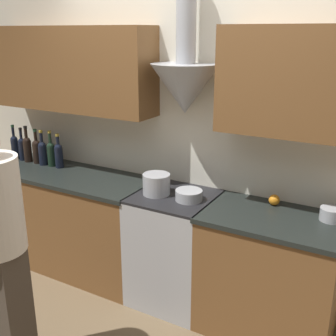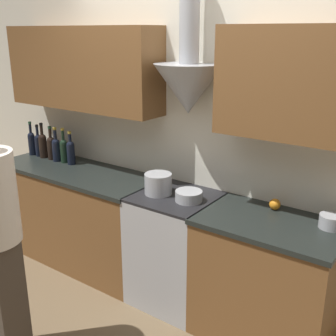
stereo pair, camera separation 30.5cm
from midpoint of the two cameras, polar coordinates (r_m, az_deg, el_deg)
The scene contains 16 objects.
ground_plane at distance 3.42m, azimuth -4.96°, elevation -20.06°, with size 12.00×12.00×0.00m, color brown.
wall_back at distance 3.34m, azimuth -1.25°, elevation 7.03°, with size 8.40×0.52×2.60m.
counter_left at distance 4.04m, azimuth -15.34°, elevation -6.75°, with size 1.62×0.62×0.91m.
counter_right at distance 3.14m, azimuth 10.71°, elevation -14.06°, with size 0.96×0.62×0.91m.
stove_range at distance 3.42m, azimuth -1.75°, elevation -10.82°, with size 0.61×0.60×0.91m.
wine_bottle_0 at distance 4.41m, azimuth -21.95°, elevation 2.79°, with size 0.07×0.07×0.34m.
wine_bottle_1 at distance 4.35m, azimuth -21.07°, elevation 2.58°, with size 0.07×0.07×0.32m.
wine_bottle_2 at distance 4.28m, azimuth -20.49°, elevation 2.56°, with size 0.08×0.08×0.35m.
wine_bottle_3 at distance 4.21m, azimuth -19.37°, elevation 2.30°, with size 0.08×0.08×0.33m.
wine_bottle_4 at distance 4.13m, azimuth -18.69°, elevation 2.09°, with size 0.08×0.08×0.33m.
wine_bottle_5 at distance 4.07m, azimuth -17.66°, elevation 1.99°, with size 0.07×0.07×0.34m.
wine_bottle_6 at distance 4.00m, azimuth -16.72°, elevation 1.78°, with size 0.08×0.08×0.32m.
stock_pot at distance 3.23m, azimuth -4.29°, elevation -2.24°, with size 0.21×0.21×0.16m.
mixing_bowl at distance 3.12m, azimuth 0.04°, elevation -3.75°, with size 0.20×0.20×0.08m.
orange_fruit at distance 3.10m, azimuth 11.48°, elevation -4.30°, with size 0.08×0.08×0.08m.
saucepan at distance 2.94m, azimuth 18.49°, elevation -6.02°, with size 0.15×0.15×0.09m.
Camera 1 is at (1.44, -2.27, 2.11)m, focal length 45.00 mm.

